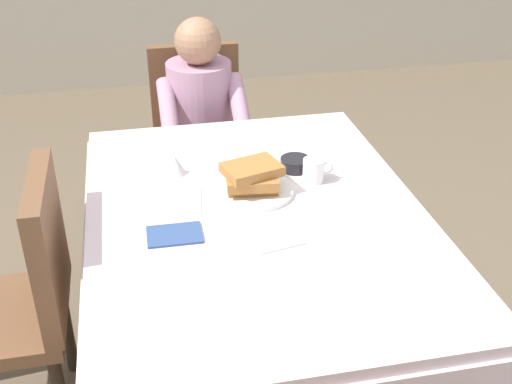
{
  "coord_description": "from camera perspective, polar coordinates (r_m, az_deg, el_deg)",
  "views": [
    {
      "loc": [
        -0.37,
        -1.78,
        1.84
      ],
      "look_at": [
        0.01,
        0.04,
        0.79
      ],
      "focal_mm": 45.22,
      "sensor_mm": 36.0,
      "label": 1
    }
  ],
  "objects": [
    {
      "name": "dining_table_main",
      "position": [
        2.17,
        0.01,
        -3.68
      ],
      "size": [
        1.12,
        1.52,
        0.74
      ],
      "color": "silver",
      "rests_on": "ground"
    },
    {
      "name": "napkin_folded",
      "position": [
        2.01,
        -7.22,
        -3.76
      ],
      "size": [
        0.17,
        0.12,
        0.01
      ],
      "primitive_type": "cube",
      "rotation": [
        0.0,
        0.0,
        -0.02
      ],
      "color": "#334C7F",
      "rests_on": "dining_table_main"
    },
    {
      "name": "breakfast_stack",
      "position": [
        2.19,
        -0.36,
        1.35
      ],
      "size": [
        0.22,
        0.18,
        0.09
      ],
      "color": "#A36B33",
      "rests_on": "plate_breakfast"
    },
    {
      "name": "chair_diner",
      "position": [
        3.24,
        -5.1,
        5.57
      ],
      "size": [
        0.44,
        0.45,
        0.93
      ],
      "rotation": [
        0.0,
        0.0,
        3.14
      ],
      "color": "brown",
      "rests_on": "ground"
    },
    {
      "name": "ground_plane",
      "position": [
        2.58,
        0.01,
        -15.84
      ],
      "size": [
        14.0,
        14.0,
        0.0
      ],
      "primitive_type": "plane",
      "color": "brown"
    },
    {
      "name": "plate_breakfast",
      "position": [
        2.22,
        -0.26,
        0.12
      ],
      "size": [
        0.28,
        0.28,
        0.02
      ],
      "primitive_type": "cylinder",
      "color": "white",
      "rests_on": "dining_table_main"
    },
    {
      "name": "bowl_butter",
      "position": [
        2.37,
        3.5,
        2.51
      ],
      "size": [
        0.11,
        0.11,
        0.04
      ],
      "primitive_type": "cylinder",
      "color": "black",
      "rests_on": "dining_table_main"
    },
    {
      "name": "cup_coffee",
      "position": [
        2.29,
        5.15,
        1.92
      ],
      "size": [
        0.11,
        0.08,
        0.08
      ],
      "color": "white",
      "rests_on": "dining_table_main"
    },
    {
      "name": "fork_left_of_plate",
      "position": [
        2.18,
        -5.05,
        -0.75
      ],
      "size": [
        0.04,
        0.18,
        0.0
      ],
      "primitive_type": "cube",
      "rotation": [
        0.0,
        0.0,
        1.45
      ],
      "color": "silver",
      "rests_on": "dining_table_main"
    },
    {
      "name": "diner_person",
      "position": [
        3.04,
        -4.84,
        6.79
      ],
      "size": [
        0.4,
        0.43,
        1.12
      ],
      "rotation": [
        0.0,
        0.0,
        3.14
      ],
      "color": "#B2849E",
      "rests_on": "ground"
    },
    {
      "name": "chair_left_side",
      "position": [
        2.24,
        -19.84,
        -8.24
      ],
      "size": [
        0.45,
        0.44,
        0.93
      ],
      "rotation": [
        0.0,
        0.0,
        1.57
      ],
      "color": "brown",
      "rests_on": "ground"
    },
    {
      "name": "knife_right_of_plate",
      "position": [
        2.25,
        4.59,
        0.23
      ],
      "size": [
        0.04,
        0.2,
        0.0
      ],
      "primitive_type": "cube",
      "rotation": [
        0.0,
        0.0,
        1.46
      ],
      "color": "silver",
      "rests_on": "dining_table_main"
    },
    {
      "name": "spoon_near_edge",
      "position": [
        1.94,
        2.41,
        -4.95
      ],
      "size": [
        0.15,
        0.04,
        0.0
      ],
      "primitive_type": "cube",
      "rotation": [
        0.0,
        0.0,
        0.19
      ],
      "color": "silver",
      "rests_on": "dining_table_main"
    },
    {
      "name": "syrup_pitcher",
      "position": [
        2.35,
        -7.18,
        2.42
      ],
      "size": [
        0.08,
        0.08,
        0.07
      ],
      "color": "silver",
      "rests_on": "dining_table_main"
    }
  ]
}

